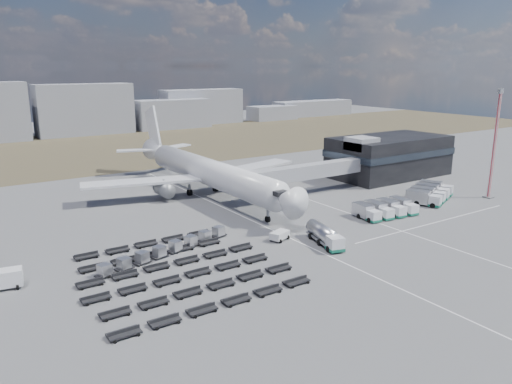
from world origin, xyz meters
TOP-DOWN VIEW (x-y plane):
  - ground at (0.00, 0.00)m, footprint 420.00×420.00m
  - grass_strip at (0.00, 110.00)m, footprint 420.00×90.00m
  - lane_markings at (9.77, 3.00)m, footprint 47.12×110.00m
  - terminal at (47.77, 23.96)m, footprint 30.40×16.40m
  - jet_bridge at (15.90, 20.42)m, footprint 30.30×3.80m
  - airliner at (0.00, 32.38)m, footprint 51.59×64.53m
  - skyline at (-14.97, 150.79)m, footprint 328.88×24.51m
  - fuel_tanker at (0.75, -5.56)m, footprint 4.49×9.41m
  - pushback_tug at (-4.00, -0.07)m, footprint 3.72×2.89m
  - utility_van at (-43.63, 4.56)m, footprint 4.96×2.92m
  - catering_truck at (9.08, 32.61)m, footprint 3.48×6.88m
  - service_trucks_near at (20.46, -0.08)m, footprint 11.67×7.16m
  - service_trucks_far at (36.97, 2.69)m, footprint 13.97×11.11m
  - uld_row at (-21.65, 3.91)m, footprint 23.22×7.70m
  - baggage_dollies at (-23.51, -3.24)m, footprint 27.53×25.89m
  - floodlight_mast at (48.92, -3.11)m, footprint 2.18×1.76m

SIDE VIEW (x-z plane):
  - ground at x=0.00m, z-range 0.00..0.00m
  - grass_strip at x=0.00m, z-range 0.00..0.01m
  - lane_markings at x=9.77m, z-range 0.00..0.01m
  - baggage_dollies at x=-23.51m, z-range 0.00..0.82m
  - pushback_tug at x=-4.00m, z-range 0.00..1.48m
  - uld_row at x=-21.65m, z-range 0.16..1.76m
  - utility_van at x=-43.63m, z-range 0.00..2.45m
  - service_trucks_near at x=20.46m, z-range 0.11..2.58m
  - fuel_tanker at x=0.75m, z-range 0.00..2.95m
  - service_trucks_far at x=36.97m, z-range 0.12..2.85m
  - catering_truck at x=9.08m, z-range 0.04..3.07m
  - jet_bridge at x=15.90m, z-range 1.53..8.58m
  - terminal at x=47.77m, z-range -0.25..10.75m
  - airliner at x=0.00m, z-range -3.52..14.10m
  - skyline at x=-14.97m, z-range -4.42..21.17m
  - floodlight_mast at x=48.92m, z-range 0.03..22.86m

